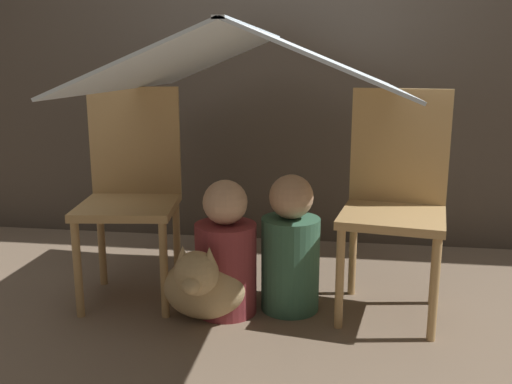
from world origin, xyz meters
TOP-DOWN VIEW (x-y plane):
  - ground_plane at (0.00, 0.00)m, footprint 8.80×8.80m
  - wall_back at (0.00, 1.30)m, footprint 7.00×0.05m
  - chair_left at (-0.61, 0.33)m, footprint 0.49×0.49m
  - chair_right at (0.61, 0.33)m, footprint 0.50×0.50m
  - sheet_canopy at (0.00, 0.25)m, footprint 1.19×1.51m
  - person_front at (-0.13, 0.18)m, footprint 0.27×0.27m
  - person_second at (0.16, 0.25)m, footprint 0.26×0.26m
  - dog at (-0.21, 0.07)m, footprint 0.37×0.39m

SIDE VIEW (x-z plane):
  - ground_plane at x=0.00m, z-range 0.00..0.00m
  - dog at x=-0.21m, z-range -0.02..0.36m
  - person_front at x=-0.13m, z-range -0.04..0.57m
  - person_second at x=0.16m, z-range -0.03..0.59m
  - chair_left at x=-0.61m, z-range 0.04..1.03m
  - chair_right at x=0.61m, z-range 0.04..1.03m
  - sheet_canopy at x=0.00m, z-range 0.99..1.24m
  - wall_back at x=0.00m, z-range 0.00..2.50m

